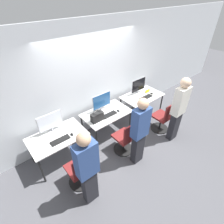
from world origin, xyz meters
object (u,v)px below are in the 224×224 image
object	(u,v)px
office_chair_right	(163,119)
mouse_right	(152,93)
person_left	(87,168)
keyboard_left	(60,140)
keyboard_center	(109,115)
mouse_left	(72,134)
office_chair_center	(125,140)
monitor_center	(102,101)
person_right	(179,108)
monitor_left	(50,122)
keyboard_right	(146,97)
monitor_right	(138,85)
mouse_center	(118,111)
office_chair_left	(80,172)
person_center	(140,130)
handbag	(97,117)

from	to	relation	value
office_chair_right	mouse_right	bearing A→B (deg)	65.58
person_left	mouse_right	size ratio (longest dim) A/B	18.46
keyboard_left	keyboard_center	bearing A→B (deg)	1.64
mouse_left	office_chair_center	bearing A→B (deg)	-30.43
mouse_left	monitor_center	distance (m)	1.13
keyboard_left	mouse_right	bearing A→B (deg)	0.84
person_right	monitor_left	bearing A→B (deg)	150.84
monitor_center	keyboard_right	bearing A→B (deg)	-13.50
monitor_right	mouse_right	distance (m)	0.47
mouse_left	mouse_center	distance (m)	1.33
keyboard_right	office_chair_right	size ratio (longest dim) A/B	0.44
office_chair_left	person_center	world-z (taller)	person_center
keyboard_center	handbag	bearing A→B (deg)	179.02
person_left	keyboard_center	world-z (taller)	person_left
keyboard_left	office_chair_center	world-z (taller)	office_chair_center
monitor_center	mouse_left	bearing A→B (deg)	-162.37
keyboard_left	keyboard_right	world-z (taller)	same
person_left	person_right	world-z (taller)	person_right
office_chair_right	person_right	size ratio (longest dim) A/B	0.53
person_left	mouse_left	bearing A→B (deg)	75.50
keyboard_left	office_chair_left	distance (m)	0.76
office_chair_left	mouse_center	world-z (taller)	office_chair_left
keyboard_left	person_left	xyz separation A→B (m)	(-0.00, -1.05, 0.19)
handbag	monitor_center	bearing A→B (deg)	38.95
monitor_right	keyboard_right	world-z (taller)	monitor_right
mouse_center	person_right	xyz separation A→B (m)	(0.96, -1.06, 0.22)
monitor_left	person_center	xyz separation A→B (m)	(1.30, -1.35, -0.05)
person_center	handbag	distance (m)	1.07
handbag	person_left	bearing A→B (deg)	-131.67
mouse_left	keyboard_center	distance (m)	1.06
keyboard_left	mouse_center	bearing A→B (deg)	0.51
keyboard_right	person_right	distance (m)	1.09
keyboard_center	keyboard_right	xyz separation A→B (m)	(1.32, -0.02, 0.00)
office_chair_left	handbag	xyz separation A→B (m)	(0.94, 0.72, 0.45)
office_chair_center	keyboard_right	world-z (taller)	office_chair_center
keyboard_left	person_right	bearing A→B (deg)	-22.31
mouse_left	mouse_right	size ratio (longest dim) A/B	1.00
keyboard_left	person_right	distance (m)	2.77
keyboard_right	handbag	distance (m)	1.68
keyboard_left	mouse_center	xyz separation A→B (m)	(1.59, 0.01, 0.01)
mouse_center	keyboard_right	xyz separation A→B (m)	(1.05, -0.00, -0.01)
mouse_left	handbag	size ratio (longest dim) A/B	0.30
mouse_right	office_chair_right	distance (m)	0.87
monitor_right	keyboard_right	xyz separation A→B (m)	(0.00, -0.32, -0.24)
monitor_center	person_center	bearing A→B (deg)	-90.71
person_left	office_chair_center	xyz separation A→B (m)	(1.29, 0.44, -0.53)
office_chair_right	person_center	bearing A→B (deg)	-167.40
monitor_center	handbag	distance (m)	0.48
mouse_left	monitor_right	bearing A→B (deg)	8.17
mouse_left	monitor_right	size ratio (longest dim) A/B	0.17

